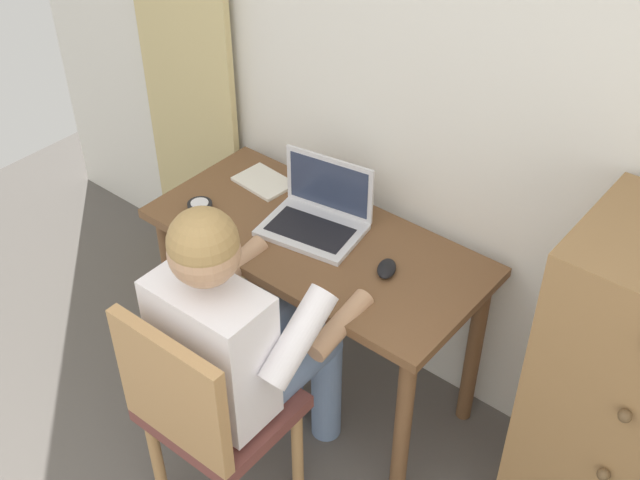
{
  "coord_description": "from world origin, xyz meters",
  "views": [
    {
      "loc": [
        0.87,
        0.19,
        2.42
      ],
      "look_at": [
        -0.41,
        1.75,
        0.83
      ],
      "focal_mm": 44.56,
      "sensor_mm": 36.0,
      "label": 1
    }
  ],
  "objects_px": {
    "dresser": "(639,418)",
    "chair": "(205,410)",
    "desk_clock": "(200,206)",
    "computer_mouse": "(387,269)",
    "person_seated": "(242,334)",
    "desk": "(316,263)",
    "laptop": "(318,214)",
    "notebook_pad": "(264,182)"
  },
  "relations": [
    {
      "from": "dresser",
      "to": "notebook_pad",
      "type": "height_order",
      "value": "dresser"
    },
    {
      "from": "dresser",
      "to": "chair",
      "type": "height_order",
      "value": "dresser"
    },
    {
      "from": "chair",
      "to": "computer_mouse",
      "type": "bearing_deg",
      "value": 73.82
    },
    {
      "from": "computer_mouse",
      "to": "person_seated",
      "type": "bearing_deg",
      "value": -135.88
    },
    {
      "from": "dresser",
      "to": "laptop",
      "type": "bearing_deg",
      "value": -179.84
    },
    {
      "from": "chair",
      "to": "notebook_pad",
      "type": "bearing_deg",
      "value": 120.64
    },
    {
      "from": "desk",
      "to": "desk_clock",
      "type": "relative_size",
      "value": 13.44
    },
    {
      "from": "desk",
      "to": "laptop",
      "type": "distance_m",
      "value": 0.18
    },
    {
      "from": "computer_mouse",
      "to": "desk_clock",
      "type": "bearing_deg",
      "value": 167.26
    },
    {
      "from": "laptop",
      "to": "computer_mouse",
      "type": "bearing_deg",
      "value": -8.94
    },
    {
      "from": "chair",
      "to": "desk_clock",
      "type": "bearing_deg",
      "value": 135.58
    },
    {
      "from": "dresser",
      "to": "laptop",
      "type": "distance_m",
      "value": 1.21
    },
    {
      "from": "desk",
      "to": "laptop",
      "type": "relative_size",
      "value": 3.21
    },
    {
      "from": "chair",
      "to": "person_seated",
      "type": "xyz_separation_m",
      "value": [
        -0.0,
        0.18,
        0.18
      ]
    },
    {
      "from": "desk",
      "to": "notebook_pad",
      "type": "bearing_deg",
      "value": 159.92
    },
    {
      "from": "chair",
      "to": "desk_clock",
      "type": "height_order",
      "value": "chair"
    },
    {
      "from": "chair",
      "to": "desk_clock",
      "type": "relative_size",
      "value": 10.0
    },
    {
      "from": "desk",
      "to": "laptop",
      "type": "height_order",
      "value": "laptop"
    },
    {
      "from": "notebook_pad",
      "to": "dresser",
      "type": "bearing_deg",
      "value": 2.33
    },
    {
      "from": "chair",
      "to": "notebook_pad",
      "type": "relative_size",
      "value": 4.29
    },
    {
      "from": "desk",
      "to": "notebook_pad",
      "type": "height_order",
      "value": "notebook_pad"
    },
    {
      "from": "desk",
      "to": "notebook_pad",
      "type": "distance_m",
      "value": 0.41
    },
    {
      "from": "chair",
      "to": "dresser",
      "type": "bearing_deg",
      "value": 34.4
    },
    {
      "from": "desk",
      "to": "person_seated",
      "type": "xyz_separation_m",
      "value": [
        0.1,
        -0.48,
        0.08
      ]
    },
    {
      "from": "desk_clock",
      "to": "desk",
      "type": "bearing_deg",
      "value": 17.77
    },
    {
      "from": "notebook_pad",
      "to": "desk_clock",
      "type": "bearing_deg",
      "value": -97.87
    },
    {
      "from": "dresser",
      "to": "desk_clock",
      "type": "distance_m",
      "value": 1.6
    },
    {
      "from": "dresser",
      "to": "chair",
      "type": "bearing_deg",
      "value": -145.6
    },
    {
      "from": "chair",
      "to": "person_seated",
      "type": "distance_m",
      "value": 0.26
    },
    {
      "from": "dresser",
      "to": "desk_clock",
      "type": "bearing_deg",
      "value": -172.91
    },
    {
      "from": "desk_clock",
      "to": "computer_mouse",
      "type": "bearing_deg",
      "value": 11.0
    },
    {
      "from": "dresser",
      "to": "laptop",
      "type": "xyz_separation_m",
      "value": [
        -1.19,
        -0.0,
        0.17
      ]
    },
    {
      "from": "desk",
      "to": "person_seated",
      "type": "bearing_deg",
      "value": -78.01
    },
    {
      "from": "chair",
      "to": "notebook_pad",
      "type": "distance_m",
      "value": 0.95
    },
    {
      "from": "notebook_pad",
      "to": "person_seated",
      "type": "bearing_deg",
      "value": -47.37
    },
    {
      "from": "dresser",
      "to": "notebook_pad",
      "type": "distance_m",
      "value": 1.53
    },
    {
      "from": "person_seated",
      "to": "notebook_pad",
      "type": "bearing_deg",
      "value": 127.49
    },
    {
      "from": "laptop",
      "to": "person_seated",
      "type": "bearing_deg",
      "value": -75.34
    },
    {
      "from": "computer_mouse",
      "to": "notebook_pad",
      "type": "relative_size",
      "value": 0.48
    },
    {
      "from": "desk",
      "to": "computer_mouse",
      "type": "height_order",
      "value": "computer_mouse"
    },
    {
      "from": "laptop",
      "to": "notebook_pad",
      "type": "height_order",
      "value": "laptop"
    },
    {
      "from": "chair",
      "to": "computer_mouse",
      "type": "relative_size",
      "value": 9.0
    }
  ]
}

